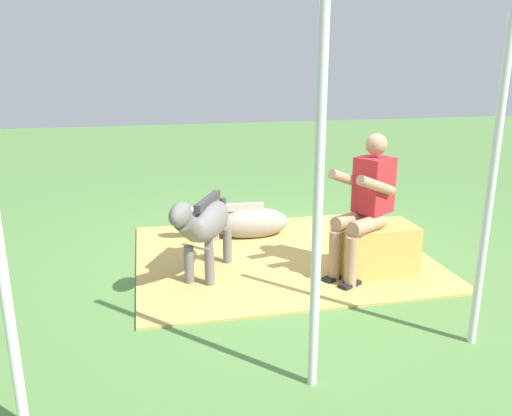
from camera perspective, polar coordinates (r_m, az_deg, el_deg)
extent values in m
plane|color=#568442|center=(5.47, 1.86, -5.80)|extent=(24.00, 24.00, 0.00)
cube|color=tan|center=(5.57, 2.82, -5.27)|extent=(3.02, 2.55, 0.02)
cube|color=tan|center=(5.19, 12.85, -4.47)|extent=(0.75, 0.46, 0.50)
cylinder|color=tan|center=(4.86, 12.07, -1.85)|extent=(0.42, 0.31, 0.14)
cylinder|color=tan|center=(4.82, 10.39, -5.97)|extent=(0.11, 0.11, 0.50)
cube|color=black|center=(4.90, 10.26, -8.36)|extent=(0.24, 0.19, 0.06)
cylinder|color=tan|center=(4.97, 10.25, -1.32)|extent=(0.42, 0.31, 0.14)
cylinder|color=tan|center=(4.93, 8.59, -5.33)|extent=(0.11, 0.11, 0.50)
cube|color=black|center=(5.02, 8.48, -7.68)|extent=(0.24, 0.19, 0.06)
cube|color=red|center=(4.98, 12.79, 2.50)|extent=(0.40, 0.39, 0.52)
cylinder|color=tan|center=(4.74, 13.06, 2.41)|extent=(0.48, 0.32, 0.26)
cylinder|color=tan|center=(4.93, 10.08, 3.10)|extent=(0.48, 0.32, 0.26)
sphere|color=tan|center=(4.91, 13.06, 6.82)|extent=(0.20, 0.20, 0.20)
ellipsoid|color=slate|center=(4.98, -5.27, -1.38)|extent=(0.66, 0.89, 0.34)
cylinder|color=slate|center=(4.82, -5.11, -6.52)|extent=(0.09, 0.09, 0.38)
cylinder|color=slate|center=(4.88, -7.35, -6.27)|extent=(0.09, 0.09, 0.38)
cylinder|color=slate|center=(5.31, -3.17, -4.28)|extent=(0.09, 0.09, 0.38)
cylinder|color=slate|center=(5.37, -5.21, -4.09)|extent=(0.09, 0.09, 0.38)
cylinder|color=slate|center=(4.50, -7.37, -2.01)|extent=(0.32, 0.41, 0.33)
ellipsoid|color=slate|center=(4.29, -8.30, -0.70)|extent=(0.28, 0.36, 0.20)
cube|color=#3A3838|center=(4.92, -5.32, 0.73)|extent=(0.32, 0.56, 0.08)
cylinder|color=#3A3838|center=(5.42, -3.64, -0.44)|extent=(0.07, 0.07, 0.30)
ellipsoid|color=gray|center=(6.10, -0.50, -1.65)|extent=(0.89, 0.42, 0.36)
cube|color=gray|center=(6.07, -5.52, -3.11)|extent=(0.29, 0.25, 0.10)
cylinder|color=gray|center=(6.01, -5.76, -1.41)|extent=(0.29, 0.19, 0.30)
ellipsoid|color=gray|center=(5.97, -7.50, -0.77)|extent=(0.30, 0.17, 0.20)
cube|color=#B5A999|center=(6.02, -1.25, 0.12)|extent=(0.44, 0.09, 0.08)
cylinder|color=#268C3F|center=(5.88, 16.06, -3.68)|extent=(0.07, 0.07, 0.22)
cone|color=#268C3F|center=(5.84, 16.16, -2.39)|extent=(0.06, 0.06, 0.06)
cylinder|color=silver|center=(3.91, 24.32, 1.80)|extent=(0.06, 0.06, 2.34)
cylinder|color=silver|center=(3.08, 6.79, -0.39)|extent=(0.06, 0.06, 2.34)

